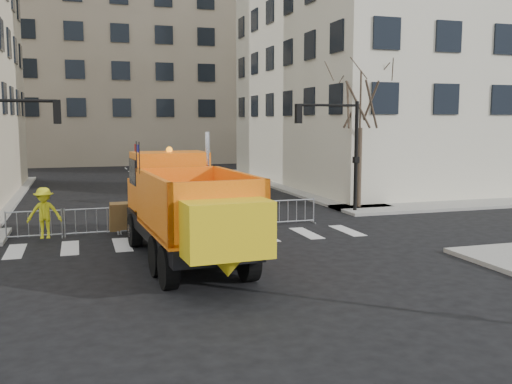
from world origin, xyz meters
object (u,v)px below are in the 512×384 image
object	(u,v)px
cop_b	(189,208)
worker	(44,213)
newspaper_box	(249,206)
plow_truck	(186,206)
cop_a	(141,213)
cop_c	(181,209)

from	to	relation	value
cop_b	worker	world-z (taller)	worker
cop_b	newspaper_box	world-z (taller)	cop_b
worker	newspaper_box	xyz separation A→B (m)	(8.50, 2.05, -0.40)
plow_truck	worker	bearing A→B (deg)	39.73
plow_truck	cop_b	size ratio (longest dim) A/B	5.39
cop_a	newspaper_box	size ratio (longest dim) A/B	1.61
cop_a	newspaper_box	bearing A→B (deg)	-178.48
plow_truck	newspaper_box	world-z (taller)	plow_truck
cop_b	newspaper_box	xyz separation A→B (m)	(3.09, 1.85, -0.29)
cop_b	newspaper_box	distance (m)	3.61
newspaper_box	cop_a	bearing A→B (deg)	-153.37
plow_truck	newspaper_box	xyz separation A→B (m)	(4.08, 6.75, -1.12)
cop_a	worker	size ratio (longest dim) A/B	0.93
plow_truck	cop_a	xyz separation A→B (m)	(-0.90, 4.90, -0.94)
cop_b	worker	xyz separation A→B (m)	(-5.41, -0.20, 0.10)
plow_truck	newspaper_box	size ratio (longest dim) A/B	9.73
plow_truck	cop_a	world-z (taller)	plow_truck
cop_a	cop_c	xyz separation A→B (m)	(1.59, 0.00, 0.09)
plow_truck	cop_c	xyz separation A→B (m)	(0.69, 4.90, -0.85)
worker	cop_b	bearing A→B (deg)	4.91
plow_truck	cop_b	bearing A→B (deg)	-14.89
plow_truck	cop_a	size ratio (longest dim) A/B	6.06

